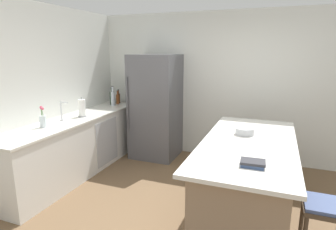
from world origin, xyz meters
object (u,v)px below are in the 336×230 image
object	(u,v)px
cookbook_stack	(253,163)
syrup_bottle	(119,98)
refrigerator	(156,107)
flower_vase	(43,120)
sink_faucet	(62,110)
mixing_bowl	(245,131)
bar_stool	(324,217)
wine_bottle	(112,98)
soda_bottle	(113,98)
paper_towel_roll	(82,108)
vinegar_bottle	(118,99)
kitchen_island	(246,179)

from	to	relation	value
cookbook_stack	syrup_bottle	bearing A→B (deg)	140.20
refrigerator	flower_vase	bearing A→B (deg)	-116.90
refrigerator	sink_faucet	xyz separation A→B (m)	(-0.91, -1.38, 0.13)
mixing_bowl	flower_vase	bearing A→B (deg)	-166.78
bar_stool	syrup_bottle	distance (m)	4.12
bar_stool	syrup_bottle	world-z (taller)	syrup_bottle
refrigerator	wine_bottle	xyz separation A→B (m)	(-0.92, -0.00, 0.11)
soda_bottle	paper_towel_roll	bearing A→B (deg)	-88.05
syrup_bottle	vinegar_bottle	distance (m)	0.10
syrup_bottle	vinegar_bottle	bearing A→B (deg)	-69.86
bar_stool	wine_bottle	xyz separation A→B (m)	(-3.41, 2.13, 0.48)
refrigerator	mixing_bowl	bearing A→B (deg)	-34.21
soda_bottle	cookbook_stack	bearing A→B (deg)	-36.63
flower_vase	paper_towel_roll	size ratio (longest dim) A/B	0.95
kitchen_island	cookbook_stack	bearing A→B (deg)	-81.93
paper_towel_roll	kitchen_island	bearing A→B (deg)	-8.19
soda_bottle	cookbook_stack	distance (m)	3.39
sink_faucet	soda_bottle	world-z (taller)	soda_bottle
paper_towel_roll	cookbook_stack	bearing A→B (deg)	-21.78
paper_towel_roll	wine_bottle	distance (m)	1.05
flower_vase	paper_towel_roll	xyz separation A→B (m)	(0.09, 0.72, 0.03)
kitchen_island	flower_vase	world-z (taller)	flower_vase
sink_faucet	vinegar_bottle	size ratio (longest dim) A/B	1.15
refrigerator	flower_vase	world-z (taller)	refrigerator
refrigerator	paper_towel_roll	world-z (taller)	refrigerator
kitchen_island	vinegar_bottle	size ratio (longest dim) A/B	8.61
syrup_bottle	sink_faucet	bearing A→B (deg)	-90.79
bar_stool	cookbook_stack	size ratio (longest dim) A/B	3.05
kitchen_island	syrup_bottle	bearing A→B (deg)	148.98
kitchen_island	wine_bottle	world-z (taller)	wine_bottle
kitchen_island	refrigerator	xyz separation A→B (m)	(-1.78, 1.42, 0.47)
flower_vase	soda_bottle	distance (m)	1.67
flower_vase	wine_bottle	size ratio (longest dim) A/B	0.90
wine_bottle	vinegar_bottle	bearing A→B (deg)	54.32
bar_stool	syrup_bottle	bearing A→B (deg)	145.57
kitchen_island	paper_towel_roll	world-z (taller)	paper_towel_roll
kitchen_island	vinegar_bottle	world-z (taller)	vinegar_bottle
syrup_bottle	wine_bottle	xyz separation A→B (m)	(-0.04, -0.19, 0.03)
cookbook_stack	paper_towel_roll	bearing A→B (deg)	158.22
vinegar_bottle	cookbook_stack	world-z (taller)	vinegar_bottle
bar_stool	syrup_bottle	xyz separation A→B (m)	(-3.38, 2.31, 0.45)
refrigerator	syrup_bottle	distance (m)	0.91
kitchen_island	sink_faucet	bearing A→B (deg)	179.10
paper_towel_roll	cookbook_stack	xyz separation A→B (m)	(2.69, -1.07, -0.10)
refrigerator	vinegar_bottle	size ratio (longest dim) A/B	7.13
kitchen_island	vinegar_bottle	distance (m)	3.09
vinegar_bottle	mixing_bowl	bearing A→B (deg)	-26.04
vinegar_bottle	mixing_bowl	distance (m)	2.85
refrigerator	mixing_bowl	xyz separation A→B (m)	(1.70, -1.16, 0.03)
syrup_bottle	mixing_bowl	distance (m)	2.92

